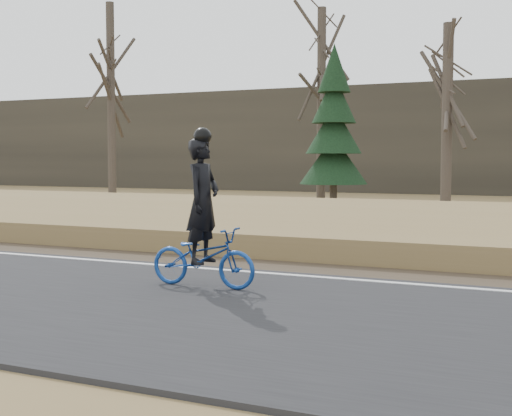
% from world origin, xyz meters
% --- Properties ---
extents(ground, '(120.00, 120.00, 0.00)m').
position_xyz_m(ground, '(0.00, 0.00, 0.00)').
color(ground, olive).
rests_on(ground, ground).
extents(road, '(120.00, 6.00, 0.06)m').
position_xyz_m(road, '(0.00, -2.50, 0.03)').
color(road, black).
rests_on(road, ground).
extents(edge_line, '(120.00, 0.12, 0.01)m').
position_xyz_m(edge_line, '(0.00, 0.20, 0.07)').
color(edge_line, silver).
rests_on(edge_line, road).
extents(shoulder, '(120.00, 1.60, 0.04)m').
position_xyz_m(shoulder, '(0.00, 1.20, 0.02)').
color(shoulder, '#473A2B').
rests_on(shoulder, ground).
extents(embankment, '(120.00, 5.00, 0.44)m').
position_xyz_m(embankment, '(0.00, 4.20, 0.22)').
color(embankment, olive).
rests_on(embankment, ground).
extents(ballast, '(120.00, 3.00, 0.45)m').
position_xyz_m(ballast, '(0.00, 8.00, 0.23)').
color(ballast, slate).
rests_on(ballast, ground).
extents(railroad, '(120.00, 2.40, 0.29)m').
position_xyz_m(railroad, '(0.00, 8.00, 0.53)').
color(railroad, black).
rests_on(railroad, ballast).
extents(treeline_backdrop, '(120.00, 4.00, 6.00)m').
position_xyz_m(treeline_backdrop, '(0.00, 30.00, 3.00)').
color(treeline_backdrop, '#383328').
rests_on(treeline_backdrop, ground).
extents(cyclist, '(1.67, 0.67, 2.32)m').
position_xyz_m(cyclist, '(-0.89, -1.31, 0.83)').
color(cyclist, navy).
rests_on(cyclist, road).
extents(bare_tree_far_left, '(0.36, 0.36, 8.46)m').
position_xyz_m(bare_tree_far_left, '(-14.26, 14.52, 4.23)').
color(bare_tree_far_left, '#463D33').
rests_on(bare_tree_far_left, ground).
extents(bare_tree_left, '(0.36, 0.36, 8.10)m').
position_xyz_m(bare_tree_left, '(-5.98, 17.64, 4.05)').
color(bare_tree_left, '#463D33').
rests_on(bare_tree_left, ground).
extents(bare_tree_near_left, '(0.36, 0.36, 6.43)m').
position_xyz_m(bare_tree_near_left, '(-0.24, 14.13, 3.21)').
color(bare_tree_near_left, '#463D33').
rests_on(bare_tree_near_left, ground).
extents(conifer, '(2.60, 2.60, 6.29)m').
position_xyz_m(conifer, '(-4.76, 15.70, 2.97)').
color(conifer, '#463D33').
rests_on(conifer, ground).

